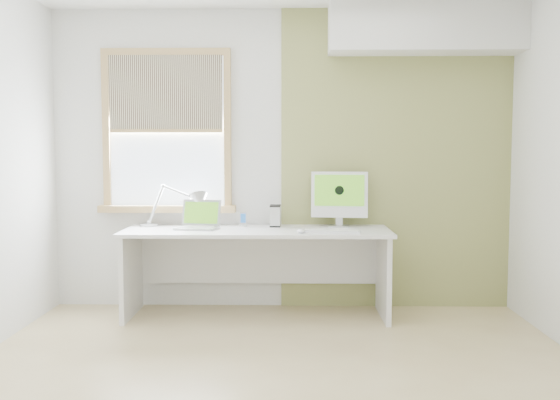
{
  "coord_description": "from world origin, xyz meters",
  "views": [
    {
      "loc": [
        0.08,
        -3.74,
        1.38
      ],
      "look_at": [
        0.0,
        1.05,
        1.0
      ],
      "focal_mm": 40.08,
      "sensor_mm": 36.0,
      "label": 1
    }
  ],
  "objects_px": {
    "imac": "(339,196)",
    "laptop": "(199,221)",
    "desk": "(257,251)",
    "external_drive": "(275,216)",
    "desk_lamp": "(190,204)"
  },
  "relations": [
    {
      "from": "desk",
      "to": "imac",
      "type": "relative_size",
      "value": 4.54
    },
    {
      "from": "desk",
      "to": "external_drive",
      "type": "relative_size",
      "value": 11.92
    },
    {
      "from": "external_drive",
      "to": "imac",
      "type": "distance_m",
      "value": 0.57
    },
    {
      "from": "desk",
      "to": "laptop",
      "type": "xyz_separation_m",
      "value": [
        -0.49,
        -0.01,
        0.25
      ]
    },
    {
      "from": "imac",
      "to": "desk_lamp",
      "type": "bearing_deg",
      "value": -179.15
    },
    {
      "from": "desk",
      "to": "desk_lamp",
      "type": "bearing_deg",
      "value": 168.17
    },
    {
      "from": "desk",
      "to": "desk_lamp",
      "type": "distance_m",
      "value": 0.71
    },
    {
      "from": "external_drive",
      "to": "imac",
      "type": "height_order",
      "value": "imac"
    },
    {
      "from": "laptop",
      "to": "external_drive",
      "type": "bearing_deg",
      "value": 12.75
    },
    {
      "from": "desk",
      "to": "laptop",
      "type": "bearing_deg",
      "value": -179.17
    },
    {
      "from": "external_drive",
      "to": "desk",
      "type": "bearing_deg",
      "value": -137.31
    },
    {
      "from": "imac",
      "to": "laptop",
      "type": "bearing_deg",
      "value": -172.86
    },
    {
      "from": "laptop",
      "to": "external_drive",
      "type": "height_order",
      "value": "laptop"
    },
    {
      "from": "desk_lamp",
      "to": "laptop",
      "type": "relative_size",
      "value": 1.69
    },
    {
      "from": "desk_lamp",
      "to": "laptop",
      "type": "height_order",
      "value": "desk_lamp"
    }
  ]
}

